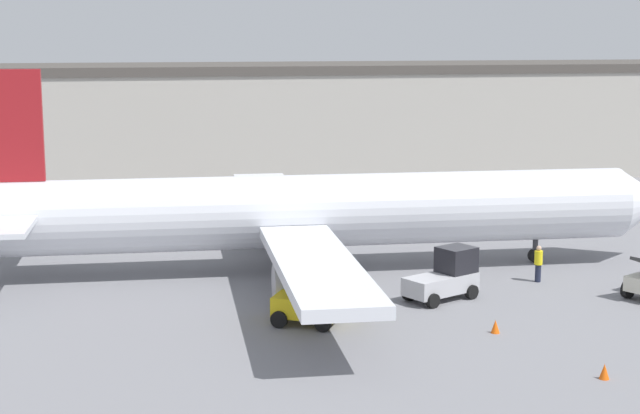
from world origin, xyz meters
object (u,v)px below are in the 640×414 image
Objects in this scene: pushback_tug at (446,276)px; airplane at (302,212)px; safety_cone_near at (604,371)px; safety_cone_far at (495,326)px; ground_crew_worker at (538,263)px; baggage_tug at (313,299)px.

airplane is at bearing 103.54° from pushback_tug.
safety_cone_near and safety_cone_far have the same top height.
ground_crew_worker is 0.57× the size of baggage_tug.
airplane is at bearing 47.31° from ground_crew_worker.
baggage_tug is 5.74× the size of safety_cone_far.
baggage_tug is at bearing 176.40° from pushback_tug.
safety_cone_near is at bearing -64.64° from airplane.
ground_crew_worker is 13.00m from baggage_tug.
pushback_tug is (6.74, 2.68, -0.04)m from baggage_tug.
airplane is 19.35m from safety_cone_near.
safety_cone_near is (8.55, -8.53, -0.81)m from baggage_tug.
pushback_tug is at bearing 91.92° from safety_cone_far.
pushback_tug is at bearing 90.44° from ground_crew_worker.
safety_cone_far is at bearing 125.23° from ground_crew_worker.
airplane is 70.69× the size of safety_cone_far.
ground_crew_worker is 0.47× the size of pushback_tug.
safety_cone_near is at bearing -74.41° from safety_cone_far.
safety_cone_far is at bearing -61.81° from airplane.
baggage_tug is at bearing 91.57° from ground_crew_worker.
pushback_tug is 11.38m from safety_cone_near.
ground_crew_worker is 5.74m from pushback_tug.
pushback_tug is 5.44m from safety_cone_far.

